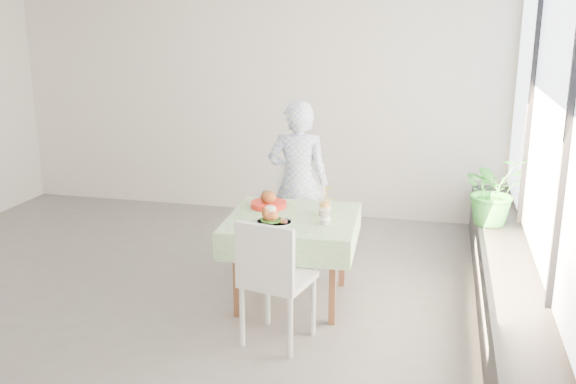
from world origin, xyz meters
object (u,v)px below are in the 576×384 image
(juice_cup_orange, at_px, (325,207))
(cafe_table, at_px, (292,249))
(potted_plant, at_px, (494,190))
(diner, at_px, (298,184))
(chair_near, at_px, (277,304))
(chair_far, at_px, (297,239))
(main_dish, at_px, (272,217))

(juice_cup_orange, bearing_deg, cafe_table, -157.31)
(juice_cup_orange, distance_m, potted_plant, 1.64)
(potted_plant, bearing_deg, diner, -176.16)
(chair_near, bearing_deg, juice_cup_orange, 76.94)
(chair_far, xyz_separation_m, potted_plant, (1.76, 0.28, 0.52))
(main_dish, relative_size, juice_cup_orange, 0.98)
(main_dish, bearing_deg, chair_far, 90.24)
(cafe_table, bearing_deg, main_dish, -119.37)
(cafe_table, xyz_separation_m, chair_far, (-0.12, 0.70, -0.16))
(chair_near, relative_size, diner, 0.60)
(cafe_table, bearing_deg, juice_cup_orange, 22.69)
(juice_cup_orange, bearing_deg, diner, 117.81)
(chair_far, relative_size, potted_plant, 1.52)
(chair_far, bearing_deg, diner, 99.69)
(diner, bearing_deg, main_dish, 85.83)
(cafe_table, xyz_separation_m, juice_cup_orange, (0.25, 0.10, 0.35))
(diner, bearing_deg, chair_far, 93.87)
(potted_plant, bearing_deg, cafe_table, -149.25)
(diner, bearing_deg, chair_near, 91.57)
(chair_far, relative_size, juice_cup_orange, 3.35)
(chair_near, bearing_deg, chair_far, 97.14)
(potted_plant, bearing_deg, main_dish, -146.05)
(chair_far, height_order, chair_near, chair_far)
(cafe_table, distance_m, main_dish, 0.41)
(chair_near, bearing_deg, cafe_table, 94.54)
(chair_near, bearing_deg, potted_plant, 47.01)
(main_dish, height_order, potted_plant, potted_plant)
(diner, height_order, juice_cup_orange, diner)
(chair_far, bearing_deg, main_dish, -89.76)
(chair_near, xyz_separation_m, juice_cup_orange, (0.19, 0.82, 0.51))
(chair_far, bearing_deg, potted_plant, 8.96)
(chair_far, distance_m, juice_cup_orange, 0.86)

